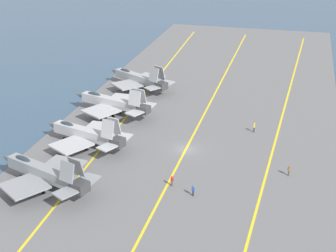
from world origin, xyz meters
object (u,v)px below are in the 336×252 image
parked_jet_nearest (43,172)px  parked_jet_third (112,102)px  crew_brown_vest (289,170)px  parked_jet_fourth (138,79)px  crew_yellow_vest (254,127)px  parked_jet_second (86,134)px  crew_red_vest (172,180)px  crew_blue_vest (193,190)px

parked_jet_nearest → parked_jet_third: (28.86, 0.32, -0.10)m
crew_brown_vest → parked_jet_fourth: bearing=46.9°
parked_jet_fourth → crew_yellow_vest: (-17.02, -27.16, -1.35)m
parked_jet_second → crew_yellow_vest: 29.83m
parked_jet_third → crew_red_vest: size_ratio=10.33×
parked_jet_third → parked_jet_fourth: (15.64, -0.22, -0.19)m
parked_jet_fourth → crew_red_vest: 43.03m
parked_jet_second → crew_yellow_vest: parked_jet_second is taller
parked_jet_second → crew_red_vest: 19.62m
parked_jet_third → parked_jet_nearest: bearing=-179.4°
parked_jet_third → crew_blue_vest: parked_jet_third is taller
crew_brown_vest → crew_red_vest: (-7.47, 16.27, -0.03)m
parked_jet_second → crew_yellow_vest: size_ratio=9.11×
parked_jet_nearest → crew_blue_vest: (3.40, -21.10, -1.66)m
parked_jet_second → crew_yellow_vest: bearing=-64.1°
parked_jet_nearest → parked_jet_fourth: size_ratio=1.03×
parked_jet_fourth → parked_jet_nearest: bearing=-179.9°
crew_yellow_vest → crew_blue_vest: bearing=166.1°
parked_jet_second → crew_red_vest: bearing=-117.9°
parked_jet_nearest → parked_jet_third: 28.86m
parked_jet_second → crew_red_vest: parked_jet_second is taller
parked_jet_second → crew_blue_vest: bearing=-117.9°
parked_jet_second → parked_jet_fourth: 30.06m
parked_jet_second → crew_brown_vest: 33.64m
parked_jet_nearest → crew_blue_vest: size_ratio=9.91×
parked_jet_nearest → crew_yellow_vest: bearing=-44.6°
crew_yellow_vest → crew_red_vest: crew_yellow_vest is taller
parked_jet_nearest → parked_jet_fourth: 44.50m
crew_red_vest → parked_jet_nearest: bearing=106.7°
crew_yellow_vest → parked_jet_second: bearing=115.9°
parked_jet_nearest → parked_jet_fourth: (44.50, 0.10, -0.29)m
parked_jet_nearest → parked_jet_second: 14.44m
crew_red_vest → crew_brown_vest: bearing=-65.3°
parked_jet_second → parked_jet_third: size_ratio=0.92×
parked_jet_second → crew_blue_vest: 23.61m
parked_jet_nearest → crew_brown_vest: parked_jet_nearest is taller
parked_jet_second → crew_blue_vest: parked_jet_second is taller
crew_yellow_vest → crew_red_vest: size_ratio=1.05×
crew_yellow_vest → crew_red_vest: 24.14m
parked_jet_nearest → crew_yellow_vest: size_ratio=9.66×
crew_brown_vest → parked_jet_third: bearing=64.8°
crew_yellow_vest → crew_blue_vest: (-24.07, 5.96, -0.03)m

